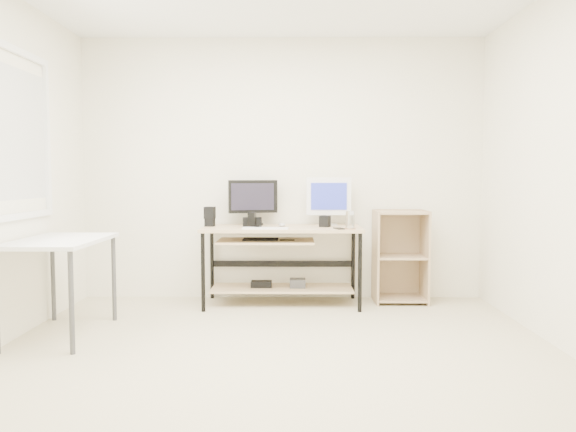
% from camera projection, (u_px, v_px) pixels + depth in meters
% --- Properties ---
extents(room, '(4.01, 4.01, 2.62)m').
position_uv_depth(room, '(256.00, 163.00, 3.68)').
color(room, beige).
rests_on(room, ground).
extents(desk, '(1.50, 0.65, 0.75)m').
position_uv_depth(desk, '(279.00, 249.00, 5.34)').
color(desk, tan).
rests_on(desk, ground).
extents(side_table, '(0.60, 1.00, 0.75)m').
position_uv_depth(side_table, '(60.00, 249.00, 4.29)').
color(side_table, white).
rests_on(side_table, ground).
extents(shelf_unit, '(0.50, 0.40, 0.90)m').
position_uv_depth(shelf_unit, '(399.00, 256.00, 5.50)').
color(shelf_unit, tan).
rests_on(shelf_unit, ground).
extents(black_monitor, '(0.48, 0.20, 0.44)m').
position_uv_depth(black_monitor, '(253.00, 199.00, 5.49)').
color(black_monitor, black).
rests_on(black_monitor, desk).
extents(white_imac, '(0.44, 0.14, 0.47)m').
position_uv_depth(white_imac, '(329.00, 198.00, 5.49)').
color(white_imac, silver).
rests_on(white_imac, desk).
extents(keyboard, '(0.42, 0.14, 0.01)m').
position_uv_depth(keyboard, '(265.00, 228.00, 5.09)').
color(keyboard, white).
rests_on(keyboard, desk).
extents(mouse, '(0.08, 0.11, 0.04)m').
position_uv_depth(mouse, '(282.00, 225.00, 5.33)').
color(mouse, '#BCBCC1').
rests_on(mouse, desk).
extents(center_speaker, '(0.19, 0.10, 0.09)m').
position_uv_depth(center_speaker, '(252.00, 222.00, 5.34)').
color(center_speaker, black).
rests_on(center_speaker, desk).
extents(speaker_left, '(0.11, 0.11, 0.19)m').
position_uv_depth(speaker_left, '(210.00, 216.00, 5.38)').
color(speaker_left, black).
rests_on(speaker_left, desk).
extents(speaker_right, '(0.12, 0.12, 0.11)m').
position_uv_depth(speaker_right, '(325.00, 221.00, 5.31)').
color(speaker_right, black).
rests_on(speaker_right, desk).
extents(audio_controller, '(0.08, 0.06, 0.14)m').
position_uv_depth(audio_controller, '(252.00, 220.00, 5.26)').
color(audio_controller, black).
rests_on(audio_controller, desk).
extents(volume_puck, '(0.08, 0.08, 0.03)m').
position_uv_depth(volume_puck, '(257.00, 227.00, 5.16)').
color(volume_puck, black).
rests_on(volume_puck, desk).
extents(smartphone, '(0.10, 0.14, 0.01)m').
position_uv_depth(smartphone, '(339.00, 228.00, 5.10)').
color(smartphone, black).
rests_on(smartphone, desk).
extents(coaster, '(0.12, 0.12, 0.01)m').
position_uv_depth(coaster, '(350.00, 229.00, 5.10)').
color(coaster, '#AB754D').
rests_on(coaster, desk).
extents(drinking_glass, '(0.09, 0.09, 0.16)m').
position_uv_depth(drinking_glass, '(350.00, 220.00, 5.09)').
color(drinking_glass, white).
rests_on(drinking_glass, coaster).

